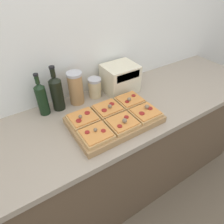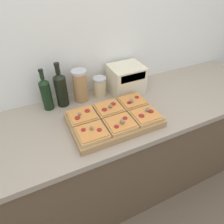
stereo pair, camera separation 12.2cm
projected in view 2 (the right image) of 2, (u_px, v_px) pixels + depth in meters
name	position (u px, v px, depth m)	size (l,w,h in m)	color
ground_plane	(124.00, 222.00, 1.64)	(12.00, 12.00, 0.00)	brown
wall_back	(84.00, 45.00, 1.35)	(6.00, 0.06, 2.50)	silver
kitchen_counter	(107.00, 158.00, 1.59)	(2.63, 0.67, 0.91)	brown
cutting_board	(114.00, 120.00, 1.23)	(0.54, 0.34, 0.04)	#A37A4C
pizza_slice_back_left	(82.00, 116.00, 1.21)	(0.16, 0.15, 0.05)	tan
pizza_slice_back_center	(109.00, 108.00, 1.26)	(0.16, 0.15, 0.05)	tan
pizza_slice_back_right	(132.00, 101.00, 1.32)	(0.16, 0.15, 0.05)	tan
pizza_slice_front_left	(92.00, 133.00, 1.09)	(0.16, 0.15, 0.05)	tan
pizza_slice_front_center	(120.00, 124.00, 1.15)	(0.16, 0.15, 0.06)	tan
pizza_slice_front_right	(146.00, 115.00, 1.21)	(0.16, 0.15, 0.06)	tan
olive_oil_bottle	(46.00, 93.00, 1.29)	(0.07, 0.07, 0.29)	black
wine_bottle	(61.00, 89.00, 1.32)	(0.08, 0.08, 0.31)	black
grain_jar_tall	(80.00, 86.00, 1.37)	(0.10, 0.10, 0.23)	#AD7F4C
grain_jar_short	(100.00, 87.00, 1.44)	(0.09, 0.09, 0.14)	beige
toaster_oven	(126.00, 79.00, 1.47)	(0.26, 0.21, 0.20)	beige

